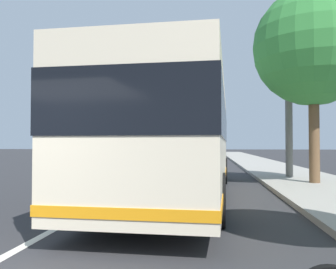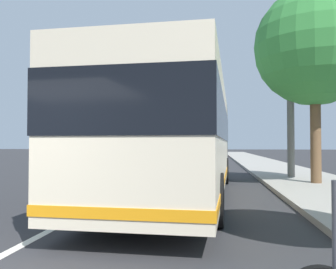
# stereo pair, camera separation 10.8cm
# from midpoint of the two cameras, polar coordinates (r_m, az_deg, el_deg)

# --- Properties ---
(sidewalk_curb) EXTENTS (110.00, 3.60, 0.14)m
(sidewalk_curb) POSITION_cam_midpoint_polar(r_m,az_deg,el_deg) (13.59, 22.79, -7.60)
(sidewalk_curb) COLOR #9E998E
(sidewalk_curb) RESTS_ON ground
(lane_divider_line) EXTENTS (110.00, 0.16, 0.01)m
(lane_divider_line) POSITION_cam_midpoint_polar(r_m,az_deg,el_deg) (13.37, -5.54, -8.10)
(lane_divider_line) COLOR silver
(lane_divider_line) RESTS_ON ground
(coach_bus) EXTENTS (11.64, 3.21, 3.13)m
(coach_bus) POSITION_cam_midpoint_polar(r_m,az_deg,el_deg) (10.40, 1.63, -0.20)
(coach_bus) COLOR beige
(coach_bus) RESTS_ON ground
(car_side_street) EXTENTS (4.30, 2.18, 1.55)m
(car_side_street) POSITION_cam_midpoint_polar(r_m,az_deg,el_deg) (46.13, 5.56, -2.59)
(car_side_street) COLOR red
(car_side_street) RESTS_ON ground
(car_ahead_same_lane) EXTENTS (4.72, 1.91, 1.49)m
(car_ahead_same_lane) POSITION_cam_midpoint_polar(r_m,az_deg,el_deg) (29.89, -3.03, -3.14)
(car_ahead_same_lane) COLOR silver
(car_ahead_same_lane) RESTS_ON ground
(roadside_tree_mid_block) EXTENTS (4.32, 4.32, 7.25)m
(roadside_tree_mid_block) POSITION_cam_midpoint_polar(r_m,az_deg,el_deg) (14.38, 21.98, 12.83)
(roadside_tree_mid_block) COLOR brown
(roadside_tree_mid_block) RESTS_ON ground
(utility_pole) EXTENTS (0.30, 0.30, 6.94)m
(utility_pole) POSITION_cam_midpoint_polar(r_m,az_deg,el_deg) (16.36, 18.55, 5.32)
(utility_pole) COLOR slate
(utility_pole) RESTS_ON ground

